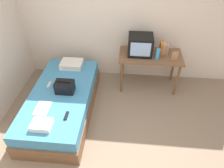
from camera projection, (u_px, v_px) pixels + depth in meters
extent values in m
plane|color=#84705B|center=(112.00, 151.00, 3.01)|extent=(8.00, 8.00, 0.00)
cube|color=beige|center=(122.00, 16.00, 3.72)|extent=(5.20, 0.10, 2.60)
cube|color=brown|center=(63.00, 106.00, 3.54)|extent=(1.00, 2.00, 0.27)
cube|color=teal|center=(61.00, 96.00, 3.40)|extent=(0.97, 1.94, 0.20)
cube|color=brown|center=(151.00, 56.00, 3.73)|extent=(1.16, 0.60, 0.04)
cylinder|color=brown|center=(121.00, 78.00, 3.82)|extent=(0.05, 0.05, 0.69)
cylinder|color=brown|center=(177.00, 81.00, 3.75)|extent=(0.05, 0.05, 0.69)
cylinder|color=brown|center=(123.00, 64.00, 4.19)|extent=(0.05, 0.05, 0.69)
cylinder|color=brown|center=(173.00, 66.00, 4.12)|extent=(0.05, 0.05, 0.69)
cube|color=black|center=(140.00, 45.00, 3.64)|extent=(0.44, 0.38, 0.36)
cube|color=#8CB2E0|center=(140.00, 50.00, 3.49)|extent=(0.35, 0.01, 0.26)
cylinder|color=#3399DB|center=(158.00, 54.00, 3.55)|extent=(0.07, 0.07, 0.20)
cube|color=#CC7233|center=(161.00, 48.00, 3.69)|extent=(0.02, 0.15, 0.23)
cube|color=#CC7233|center=(162.00, 48.00, 3.69)|extent=(0.03, 0.17, 0.22)
cube|color=gray|center=(164.00, 48.00, 3.69)|extent=(0.03, 0.14, 0.21)
cube|color=#CC7233|center=(166.00, 49.00, 3.69)|extent=(0.03, 0.14, 0.21)
cube|color=gray|center=(167.00, 49.00, 3.69)|extent=(0.02, 0.15, 0.20)
cube|color=#9E754C|center=(175.00, 56.00, 3.54)|extent=(0.11, 0.02, 0.16)
cube|color=silver|center=(72.00, 64.00, 3.87)|extent=(0.41, 0.33, 0.10)
cube|color=black|center=(65.00, 87.00, 3.27)|extent=(0.30, 0.20, 0.20)
cylinder|color=black|center=(64.00, 81.00, 3.20)|extent=(0.24, 0.02, 0.02)
cube|color=white|center=(43.00, 108.00, 3.04)|extent=(0.21, 0.29, 0.01)
cube|color=black|center=(66.00, 116.00, 2.91)|extent=(0.04, 0.16, 0.02)
cube|color=#B7B7BC|center=(49.00, 85.00, 3.46)|extent=(0.04, 0.14, 0.02)
cube|color=white|center=(42.00, 125.00, 2.75)|extent=(0.28, 0.22, 0.08)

